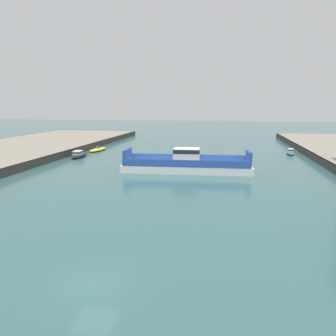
# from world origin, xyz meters

# --- Properties ---
(ground_plane) EXTENTS (400.00, 400.00, 0.00)m
(ground_plane) POSITION_xyz_m (0.00, 0.00, 0.00)
(ground_plane) COLOR #335B5B
(chain_ferry) EXTENTS (20.01, 6.78, 3.55)m
(chain_ferry) POSITION_xyz_m (1.47, 32.39, 1.09)
(chain_ferry) COLOR silver
(chain_ferry) RESTS_ON ground
(moored_boat_near_right) EXTENTS (2.00, 5.11, 1.22)m
(moored_boat_near_right) POSITION_xyz_m (20.75, 53.40, 0.45)
(moored_boat_near_right) COLOR #237075
(moored_boat_near_right) RESTS_ON ground
(moored_boat_far_left) EXTENTS (2.55, 7.10, 1.10)m
(moored_boat_far_left) POSITION_xyz_m (-20.92, 51.37, 0.31)
(moored_boat_far_left) COLOR yellow
(moored_boat_far_left) RESTS_ON ground
(moored_boat_upstream_a) EXTENTS (2.86, 6.56, 1.33)m
(moored_boat_upstream_a) POSITION_xyz_m (-21.09, 42.03, 0.49)
(moored_boat_upstream_a) COLOR black
(moored_boat_upstream_a) RESTS_ON ground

